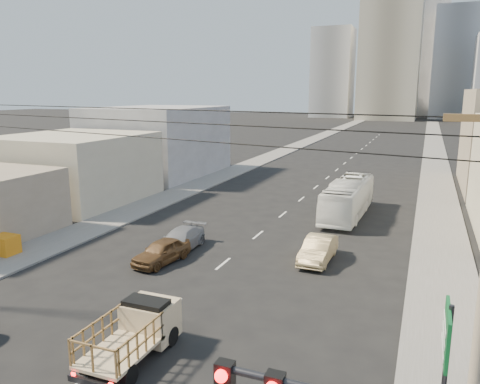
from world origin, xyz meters
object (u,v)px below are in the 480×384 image
Objects in this scene: sedan_brown at (162,251)px; sedan_tan at (318,249)px; utility_pole at (478,358)px; city_bus at (348,198)px; sedan_grey at (180,240)px; green_sign at (445,355)px; flatbed_pickup at (134,329)px; crate_stack at (2,244)px.

sedan_tan reaches higher than sedan_brown.
sedan_tan is 0.43× the size of utility_pole.
city_bus is 14.87m from sedan_grey.
utility_pole is at bearing -82.33° from green_sign.
utility_pole reaches higher than sedan_tan.
sedan_brown is (-8.30, -14.65, -0.79)m from city_bus.
flatbed_pickup is at bearing 166.69° from green_sign.
sedan_grey is 0.45× the size of utility_pole.
sedan_grey is at bearing 101.61° from sedan_brown.
sedan_tan is (4.13, 12.56, -0.38)m from flatbed_pickup.
crate_stack is at bearing -160.17° from sedan_tan.
utility_pole is (0.34, -2.50, 1.44)m from green_sign.
crate_stack is (-24.16, 8.89, -3.05)m from green_sign.
sedan_brown is 0.93× the size of sedan_tan.
sedan_grey is (-4.33, 11.33, -0.44)m from flatbed_pickup.
city_bus is at bearing 54.01° from sedan_grey.
flatbed_pickup reaches higher than sedan_tan.
sedan_grey is 20.33m from green_sign.
sedan_tan is 0.87× the size of green_sign.
sedan_brown is 2.23× the size of crate_stack.
sedan_tan is at bearing 110.43° from utility_pole.
utility_pole is at bearing -24.93° from crate_stack.
sedan_brown is 2.41m from sedan_grey.
sedan_brown is 18.70m from green_sign.
utility_pole is (6.57, -28.50, 3.71)m from city_bus.
sedan_grey is at bearing 110.91° from flatbed_pickup.
utility_pole reaches higher than sedan_grey.
utility_pole reaches higher than green_sign.
sedan_grey is at bearing -122.76° from city_bus.
utility_pole is 5.56× the size of crate_stack.
city_bus is 16.85m from sedan_brown.
green_sign is at bearing -44.74° from sedan_grey.
sedan_tan reaches higher than crate_stack.
green_sign reaches higher than sedan_brown.
sedan_tan is 16.50m from green_sign.
sedan_grey is (-8.40, -12.24, -0.81)m from city_bus.
flatbed_pickup is 1.10× the size of sedan_brown.
green_sign is at bearing 97.67° from utility_pole.
sedan_brown is at bearing -89.01° from sedan_grey.
green_sign is at bearing -74.79° from city_bus.
sedan_brown is 0.80× the size of green_sign.
city_bus is 1.06× the size of utility_pole.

